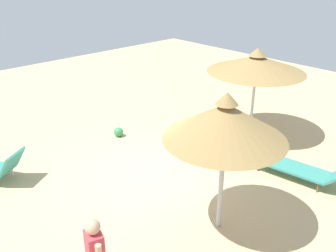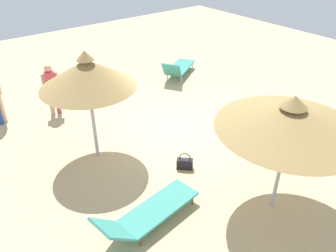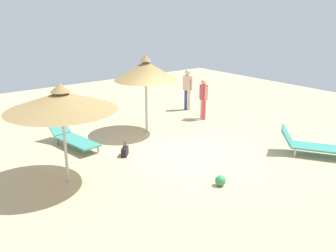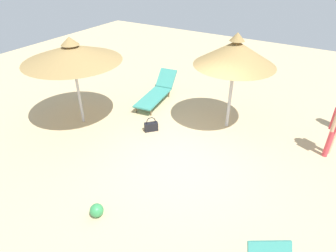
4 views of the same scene
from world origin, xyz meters
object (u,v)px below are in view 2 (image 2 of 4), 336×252
object	(u,v)px
parasol_umbrella_far_right	(291,118)
handbag	(185,163)
person_standing_back	(51,87)
beach_ball	(246,111)
lounge_chair_front	(178,68)
parasol_umbrella_near_right	(87,74)
lounge_chair_far_left	(147,213)

from	to	relation	value
parasol_umbrella_far_right	handbag	world-z (taller)	parasol_umbrella_far_right
person_standing_back	beach_ball	distance (m)	5.96
handbag	beach_ball	distance (m)	3.31
lounge_chair_front	person_standing_back	distance (m)	4.92
parasol_umbrella_near_right	handbag	distance (m)	3.10
parasol_umbrella_far_right	person_standing_back	bearing A→B (deg)	-162.91
parasol_umbrella_near_right	lounge_chair_front	distance (m)	5.90
parasol_umbrella_near_right	lounge_chair_front	world-z (taller)	parasol_umbrella_near_right
parasol_umbrella_near_right	lounge_chair_far_left	xyz separation A→B (m)	(2.72, -0.34, -1.91)
beach_ball	lounge_chair_front	bearing A→B (deg)	175.69
parasol_umbrella_far_right	lounge_chair_front	xyz separation A→B (m)	(-6.61, 2.84, -1.82)
parasol_umbrella_far_right	person_standing_back	distance (m)	7.07
parasol_umbrella_near_right	beach_ball	bearing A→B (deg)	78.38
parasol_umbrella_near_right	person_standing_back	distance (m)	3.05
lounge_chair_far_left	beach_ball	size ratio (longest dim) A/B	8.49
parasol_umbrella_far_right	beach_ball	size ratio (longest dim) A/B	9.82
parasol_umbrella_near_right	lounge_chair_front	size ratio (longest dim) A/B	1.32
lounge_chair_far_left	person_standing_back	size ratio (longest dim) A/B	1.46
lounge_chair_far_left	handbag	bearing A→B (deg)	117.84
lounge_chair_far_left	beach_ball	bearing A→B (deg)	109.70
parasol_umbrella_far_right	person_standing_back	xyz separation A→B (m)	(-6.65, -2.05, -1.24)
parasol_umbrella_far_right	lounge_chair_front	distance (m)	7.42
person_standing_back	beach_ball	world-z (taller)	person_standing_back
lounge_chair_front	handbag	size ratio (longest dim) A/B	4.71
parasol_umbrella_far_right	lounge_chair_far_left	size ratio (longest dim) A/B	1.16
lounge_chair_front	lounge_chair_far_left	bearing A→B (deg)	-43.95
parasol_umbrella_far_right	person_standing_back	world-z (taller)	parasol_umbrella_far_right
person_standing_back	handbag	world-z (taller)	person_standing_back
parasol_umbrella_near_right	parasol_umbrella_far_right	distance (m)	4.41
handbag	beach_ball	bearing A→B (deg)	104.83
parasol_umbrella_far_right	beach_ball	xyz separation A→B (m)	(-2.95, 2.56, -2.02)
parasol_umbrella_near_right	parasol_umbrella_far_right	bearing A→B (deg)	27.72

